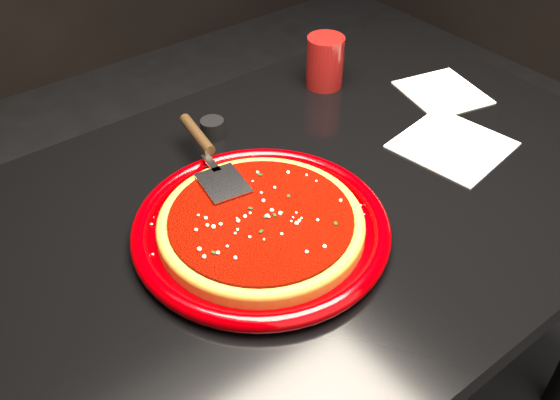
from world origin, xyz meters
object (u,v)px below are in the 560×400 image
object	(u,v)px
table	(308,332)
pizza_server	(210,155)
cup	(325,62)
plate	(261,228)
ramekin	(212,128)

from	to	relation	value
table	pizza_server	distance (m)	0.46
table	cup	size ratio (longest dim) A/B	11.18
plate	ramekin	size ratio (longest dim) A/B	8.96
table	plate	xyz separation A→B (m)	(-0.13, -0.03, 0.39)
pizza_server	cup	world-z (taller)	cup
pizza_server	table	bearing A→B (deg)	-40.97
plate	pizza_server	world-z (taller)	pizza_server
plate	cup	xyz separation A→B (m)	(0.38, 0.29, 0.04)
ramekin	table	bearing A→B (deg)	-80.10
table	cup	world-z (taller)	cup
table	ramekin	bearing A→B (deg)	99.90
pizza_server	cup	xyz separation A→B (m)	(0.36, 0.12, 0.01)
plate	pizza_server	bearing A→B (deg)	83.60
pizza_server	cup	distance (m)	0.38
table	cup	bearing A→B (deg)	46.40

